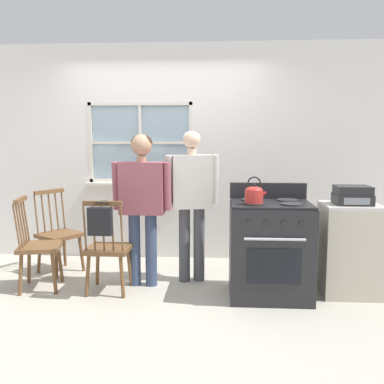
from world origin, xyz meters
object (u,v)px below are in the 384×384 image
object	(u,v)px
chair_near_wall	(59,235)
kettle	(254,194)
person_elderly_left	(142,194)
stereo	(353,195)
chair_by_window	(108,249)
stove	(270,249)
chair_center_cluster	(38,247)
side_counter	(349,249)
handbag	(100,221)
potted_plant	(149,177)
person_teen_center	(192,193)

from	to	relation	value
chair_near_wall	kettle	xyz separation A→B (m)	(2.16, -0.73, 0.59)
chair_near_wall	person_elderly_left	xyz separation A→B (m)	(1.04, -0.38, 0.53)
stereo	chair_near_wall	bearing A→B (deg)	170.80
chair_by_window	chair_near_wall	bearing A→B (deg)	-38.25
stove	stereo	size ratio (longest dim) A/B	3.19
kettle	stereo	size ratio (longest dim) A/B	0.73
chair_by_window	chair_near_wall	world-z (taller)	same
chair_by_window	chair_center_cluster	size ratio (longest dim) A/B	1.00
stereo	side_counter	bearing A→B (deg)	90.00
stereo	handbag	bearing A→B (deg)	-172.05
person_elderly_left	stove	world-z (taller)	person_elderly_left
person_elderly_left	chair_by_window	bearing A→B (deg)	-141.95
person_elderly_left	potted_plant	world-z (taller)	person_elderly_left
chair_near_wall	person_elderly_left	size ratio (longest dim) A/B	0.60
chair_center_cluster	kettle	world-z (taller)	kettle
person_teen_center	side_counter	xyz separation A→B (m)	(1.58, -0.28, -0.51)
stove	side_counter	bearing A→B (deg)	8.45
chair_center_cluster	person_elderly_left	world-z (taller)	person_elderly_left
handbag	stereo	size ratio (longest dim) A/B	0.90
handbag	stove	bearing A→B (deg)	8.43
kettle	side_counter	distance (m)	1.15
side_counter	handbag	bearing A→B (deg)	-171.56
kettle	potted_plant	world-z (taller)	potted_plant
potted_plant	handbag	xyz separation A→B (m)	(-0.21, -1.46, -0.28)
chair_by_window	person_elderly_left	xyz separation A→B (m)	(0.31, 0.23, 0.53)
chair_near_wall	person_teen_center	distance (m)	1.64
stove	stereo	bearing A→B (deg)	6.97
chair_center_cluster	handbag	distance (m)	0.86
stove	potted_plant	bearing A→B (deg)	138.53
side_counter	chair_by_window	bearing A→B (deg)	-177.12
stove	kettle	size ratio (longest dim) A/B	4.39
chair_near_wall	potted_plant	bearing A→B (deg)	-22.91
kettle	handbag	size ratio (longest dim) A/B	0.80
chair_near_wall	potted_plant	size ratio (longest dim) A/B	3.04
side_counter	stereo	world-z (taller)	stereo
chair_by_window	stove	size ratio (longest dim) A/B	0.87
kettle	stereo	distance (m)	0.99
potted_plant	side_counter	xyz separation A→B (m)	(2.18, -1.11, -0.60)
chair_center_cluster	kettle	distance (m)	2.25
chair_by_window	person_teen_center	xyz separation A→B (m)	(0.81, 0.40, 0.53)
stove	handbag	size ratio (longest dim) A/B	3.53
chair_near_wall	stove	xyz separation A→B (m)	(2.33, -0.60, 0.04)
person_teen_center	potted_plant	distance (m)	1.03
stereo	kettle	bearing A→B (deg)	-166.68
chair_near_wall	chair_center_cluster	size ratio (longest dim) A/B	1.00
stove	chair_center_cluster	bearing A→B (deg)	178.76
chair_by_window	handbag	world-z (taller)	same
person_elderly_left	potted_plant	xyz separation A→B (m)	(-0.10, 1.00, 0.08)
chair_center_cluster	kettle	bearing A→B (deg)	-105.98
person_teen_center	person_elderly_left	bearing A→B (deg)	-171.89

